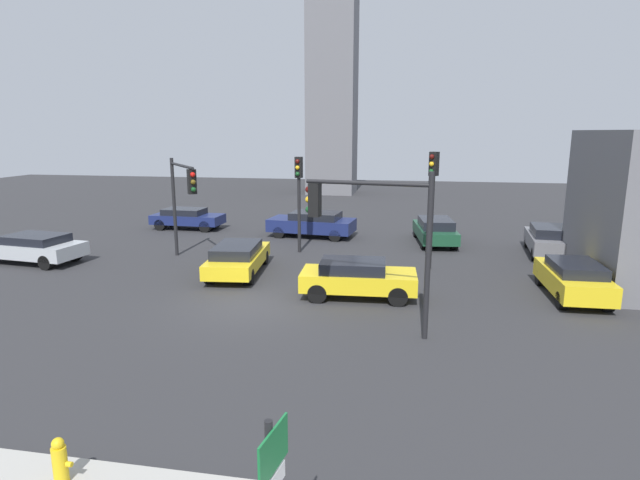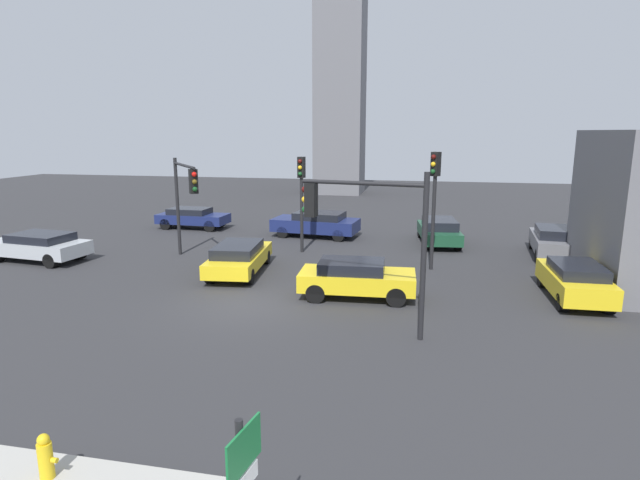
{
  "view_description": "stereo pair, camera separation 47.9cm",
  "coord_description": "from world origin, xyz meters",
  "px_view_note": "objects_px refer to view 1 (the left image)",
  "views": [
    {
      "loc": [
        5.36,
        -16.08,
        5.87
      ],
      "look_at": [
        1.84,
        3.26,
        1.7
      ],
      "focal_mm": 28.79,
      "sensor_mm": 36.0,
      "label": 1
    },
    {
      "loc": [
        5.84,
        -15.99,
        5.87
      ],
      "look_at": [
        1.84,
        3.26,
        1.7
      ],
      "focal_mm": 28.79,
      "sensor_mm": 36.0,
      "label": 2
    }
  ],
  "objects_px": {
    "traffic_light_2": "(183,190)",
    "car_4": "(357,278)",
    "traffic_light_0": "(368,220)",
    "car_1": "(435,230)",
    "car_7": "(550,240)",
    "car_2": "(573,278)",
    "car_3": "(313,223)",
    "car_5": "(187,218)",
    "car_0": "(33,247)",
    "traffic_light_1": "(433,188)",
    "fire_hydrant": "(60,461)",
    "car_6": "(238,257)",
    "traffic_light_3": "(299,186)"
  },
  "relations": [
    {
      "from": "traffic_light_1",
      "to": "car_6",
      "type": "bearing_deg",
      "value": -42.47
    },
    {
      "from": "car_7",
      "to": "car_5",
      "type": "bearing_deg",
      "value": 85.81
    },
    {
      "from": "car_1",
      "to": "car_2",
      "type": "bearing_deg",
      "value": -158.83
    },
    {
      "from": "traffic_light_0",
      "to": "car_2",
      "type": "height_order",
      "value": "traffic_light_0"
    },
    {
      "from": "car_6",
      "to": "car_7",
      "type": "distance_m",
      "value": 14.91
    },
    {
      "from": "car_5",
      "to": "car_0",
      "type": "bearing_deg",
      "value": -108.97
    },
    {
      "from": "car_5",
      "to": "car_6",
      "type": "height_order",
      "value": "car_6"
    },
    {
      "from": "traffic_light_1",
      "to": "traffic_light_3",
      "type": "relative_size",
      "value": 1.08
    },
    {
      "from": "traffic_light_0",
      "to": "car_6",
      "type": "bearing_deg",
      "value": -32.26
    },
    {
      "from": "car_4",
      "to": "car_7",
      "type": "height_order",
      "value": "car_7"
    },
    {
      "from": "car_3",
      "to": "fire_hydrant",
      "type": "bearing_deg",
      "value": 96.06
    },
    {
      "from": "traffic_light_0",
      "to": "car_6",
      "type": "distance_m",
      "value": 8.37
    },
    {
      "from": "car_2",
      "to": "car_7",
      "type": "bearing_deg",
      "value": -8.29
    },
    {
      "from": "traffic_light_1",
      "to": "traffic_light_2",
      "type": "relative_size",
      "value": 1.08
    },
    {
      "from": "traffic_light_2",
      "to": "car_4",
      "type": "bearing_deg",
      "value": 29.51
    },
    {
      "from": "car_4",
      "to": "car_7",
      "type": "xyz_separation_m",
      "value": [
        8.45,
        8.12,
        0.02
      ]
    },
    {
      "from": "car_2",
      "to": "traffic_light_3",
      "type": "bearing_deg",
      "value": 63.78
    },
    {
      "from": "fire_hydrant",
      "to": "car_1",
      "type": "xyz_separation_m",
      "value": [
        6.8,
        20.88,
        0.18
      ]
    },
    {
      "from": "traffic_light_1",
      "to": "traffic_light_3",
      "type": "bearing_deg",
      "value": -76.45
    },
    {
      "from": "car_1",
      "to": "car_6",
      "type": "height_order",
      "value": "car_1"
    },
    {
      "from": "traffic_light_1",
      "to": "fire_hydrant",
      "type": "relative_size",
      "value": 6.19
    },
    {
      "from": "car_7",
      "to": "traffic_light_3",
      "type": "bearing_deg",
      "value": 102.37
    },
    {
      "from": "traffic_light_2",
      "to": "car_1",
      "type": "relative_size",
      "value": 0.99
    },
    {
      "from": "traffic_light_0",
      "to": "car_4",
      "type": "height_order",
      "value": "traffic_light_0"
    },
    {
      "from": "traffic_light_0",
      "to": "fire_hydrant",
      "type": "height_order",
      "value": "traffic_light_0"
    },
    {
      "from": "car_3",
      "to": "car_7",
      "type": "relative_size",
      "value": 1.16
    },
    {
      "from": "traffic_light_1",
      "to": "traffic_light_2",
      "type": "distance_m",
      "value": 10.83
    },
    {
      "from": "car_7",
      "to": "car_2",
      "type": "bearing_deg",
      "value": 177.97
    },
    {
      "from": "car_3",
      "to": "traffic_light_0",
      "type": "bearing_deg",
      "value": 113.78
    },
    {
      "from": "car_0",
      "to": "car_5",
      "type": "height_order",
      "value": "car_0"
    },
    {
      "from": "traffic_light_0",
      "to": "car_0",
      "type": "height_order",
      "value": "traffic_light_0"
    },
    {
      "from": "car_5",
      "to": "traffic_light_1",
      "type": "bearing_deg",
      "value": -24.08
    },
    {
      "from": "traffic_light_0",
      "to": "car_0",
      "type": "xyz_separation_m",
      "value": [
        -15.67,
        5.44,
        -2.66
      ]
    },
    {
      "from": "traffic_light_0",
      "to": "fire_hydrant",
      "type": "relative_size",
      "value": 5.9
    },
    {
      "from": "car_4",
      "to": "car_6",
      "type": "relative_size",
      "value": 0.86
    },
    {
      "from": "car_3",
      "to": "car_7",
      "type": "xyz_separation_m",
      "value": [
        12.14,
        -2.32,
        -0.01
      ]
    },
    {
      "from": "traffic_light_0",
      "to": "car_1",
      "type": "height_order",
      "value": "traffic_light_0"
    },
    {
      "from": "car_0",
      "to": "car_3",
      "type": "bearing_deg",
      "value": -138.3
    },
    {
      "from": "car_0",
      "to": "car_6",
      "type": "height_order",
      "value": "car_0"
    },
    {
      "from": "fire_hydrant",
      "to": "car_6",
      "type": "xyz_separation_m",
      "value": [
        -1.55,
        13.27,
        0.16
      ]
    },
    {
      "from": "traffic_light_2",
      "to": "traffic_light_1",
      "type": "bearing_deg",
      "value": 58.07
    },
    {
      "from": "traffic_light_0",
      "to": "car_1",
      "type": "distance_m",
      "value": 13.44
    },
    {
      "from": "traffic_light_3",
      "to": "car_0",
      "type": "distance_m",
      "value": 12.47
    },
    {
      "from": "car_1",
      "to": "car_5",
      "type": "xyz_separation_m",
      "value": [
        -14.79,
        1.5,
        -0.02
      ]
    },
    {
      "from": "traffic_light_2",
      "to": "car_7",
      "type": "xyz_separation_m",
      "value": [
        16.55,
        4.77,
        -2.61
      ]
    },
    {
      "from": "traffic_light_0",
      "to": "car_7",
      "type": "distance_m",
      "value": 13.92
    },
    {
      "from": "fire_hydrant",
      "to": "car_4",
      "type": "xyz_separation_m",
      "value": [
        3.72,
        11.02,
        0.2
      ]
    },
    {
      "from": "car_4",
      "to": "car_5",
      "type": "relative_size",
      "value": 0.97
    },
    {
      "from": "car_0",
      "to": "car_1",
      "type": "relative_size",
      "value": 1.02
    },
    {
      "from": "car_3",
      "to": "car_5",
      "type": "height_order",
      "value": "car_3"
    }
  ]
}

